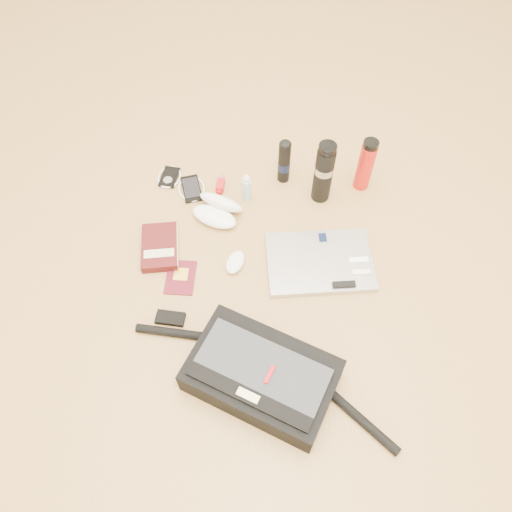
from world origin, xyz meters
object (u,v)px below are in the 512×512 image
at_px(messenger_bag, 261,375).
at_px(book, 160,247).
at_px(thermos_red, 366,165).
at_px(thermos_black, 324,172).
at_px(laptop, 320,262).

xyz_separation_m(messenger_bag, book, (-0.37, 0.46, -0.04)).
relative_size(book, thermos_red, 0.91).
height_order(messenger_bag, thermos_black, thermos_black).
height_order(messenger_bag, laptop, messenger_bag).
distance_m(messenger_bag, laptop, 0.46).
xyz_separation_m(laptop, thermos_red, (0.16, 0.36, 0.10)).
bearing_deg(thermos_black, messenger_bag, -105.05).
distance_m(messenger_bag, thermos_red, 0.86).
height_order(thermos_black, thermos_red, thermos_black).
relative_size(laptop, thermos_black, 1.46).
bearing_deg(messenger_bag, thermos_red, 89.42).
relative_size(messenger_bag, book, 3.91).
bearing_deg(messenger_bag, thermos_black, 98.45).
height_order(book, thermos_black, thermos_black).
relative_size(thermos_black, thermos_red, 1.16).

